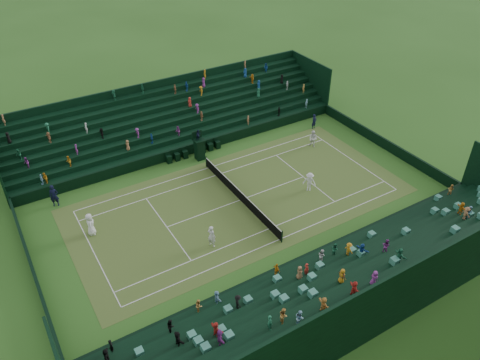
{
  "coord_description": "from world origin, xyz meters",
  "views": [
    {
      "loc": [
        25.6,
        -15.49,
        22.93
      ],
      "look_at": [
        0.0,
        0.0,
        2.0
      ],
      "focal_mm": 35.0,
      "sensor_mm": 36.0,
      "label": 1
    }
  ],
  "objects": [
    {
      "name": "line_judge_north",
      "position": [
        -6.42,
        12.62,
        0.79
      ],
      "size": [
        0.5,
        0.64,
        1.57
      ],
      "primitive_type": "imported",
      "rotation": [
        0.0,
        0.0,
        1.8
      ],
      "color": "black",
      "rests_on": "ground"
    },
    {
      "name": "north_grandstand",
      "position": [
        12.66,
        0.0,
        1.55
      ],
      "size": [
        6.6,
        32.0,
        4.9
      ],
      "color": "black",
      "rests_on": "ground"
    },
    {
      "name": "player_far_east",
      "position": [
        1.77,
        5.59,
        0.85
      ],
      "size": [
        1.23,
        1.21,
        1.7
      ],
      "primitive_type": "imported",
      "rotation": [
        0.0,
        0.0,
        0.75
      ],
      "color": "white",
      "rests_on": "ground"
    },
    {
      "name": "court_surface",
      "position": [
        0.0,
        0.0,
        0.01
      ],
      "size": [
        12.97,
        26.77,
        0.01
      ],
      "primitive_type": "cube",
      "color": "#3E7D29",
      "rests_on": "ground"
    },
    {
      "name": "perimeter_wall_west",
      "position": [
        -8.48,
        0.0,
        0.5
      ],
      "size": [
        0.2,
        31.77,
        1.0
      ],
      "primitive_type": "cube",
      "color": "black",
      "rests_on": "ground"
    },
    {
      "name": "line_judge_south",
      "position": [
        -7.0,
        -12.81,
        0.94
      ],
      "size": [
        0.64,
        0.79,
        1.88
      ],
      "primitive_type": "imported",
      "rotation": [
        0.0,
        0.0,
        1.25
      ],
      "color": "black",
      "rests_on": "ground"
    },
    {
      "name": "perimeter_wall_south",
      "position": [
        0.0,
        -15.88,
        0.5
      ],
      "size": [
        17.17,
        0.2,
        1.0
      ],
      "primitive_type": "cube",
      "color": "black",
      "rests_on": "ground"
    },
    {
      "name": "player_far_west",
      "position": [
        -3.66,
        10.29,
        0.83
      ],
      "size": [
        0.97,
        0.86,
        1.66
      ],
      "primitive_type": "imported",
      "rotation": [
        0.0,
        0.0,
        0.34
      ],
      "color": "white",
      "rests_on": "ground"
    },
    {
      "name": "courtside_chairs",
      "position": [
        -8.11,
        -0.07,
        0.39
      ],
      "size": [
        0.48,
        5.45,
        1.04
      ],
      "color": "black",
      "rests_on": "ground"
    },
    {
      "name": "player_near_east",
      "position": [
        3.5,
        -4.46,
        0.9
      ],
      "size": [
        0.78,
        0.67,
        1.8
      ],
      "primitive_type": "imported",
      "rotation": [
        0.0,
        0.0,
        3.58
      ],
      "color": "white",
      "rests_on": "ground"
    },
    {
      "name": "perimeter_wall_east",
      "position": [
        8.48,
        0.0,
        0.5
      ],
      "size": [
        0.2,
        31.77,
        1.0
      ],
      "primitive_type": "cube",
      "color": "black",
      "rests_on": "ground"
    },
    {
      "name": "perimeter_wall_north",
      "position": [
        0.0,
        15.88,
        0.5
      ],
      "size": [
        17.17,
        0.2,
        1.0
      ],
      "primitive_type": "cube",
      "color": "black",
      "rests_on": "ground"
    },
    {
      "name": "tennis_net",
      "position": [
        0.0,
        0.0,
        0.53
      ],
      "size": [
        11.67,
        0.1,
        1.06
      ],
      "color": "black",
      "rests_on": "ground"
    },
    {
      "name": "player_near_west",
      "position": [
        -2.16,
        -11.37,
        0.91
      ],
      "size": [
        1.0,
        0.78,
        1.82
      ],
      "primitive_type": "imported",
      "rotation": [
        0.0,
        0.0,
        2.89
      ],
      "color": "white",
      "rests_on": "ground"
    },
    {
      "name": "umpire_chair",
      "position": [
        -7.27,
        0.1,
        1.29
      ],
      "size": [
        0.96,
        0.96,
        3.01
      ],
      "color": "black",
      "rests_on": "ground"
    },
    {
      "name": "ground",
      "position": [
        0.0,
        0.0,
        0.0
      ],
      "size": [
        160.0,
        160.0,
        0.0
      ],
      "primitive_type": "plane",
      "color": "#2E5F1E",
      "rests_on": "ground"
    },
    {
      "name": "south_grandstand",
      "position": [
        -12.66,
        0.0,
        1.55
      ],
      "size": [
        6.6,
        32.0,
        4.9
      ],
      "color": "black",
      "rests_on": "ground"
    }
  ]
}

